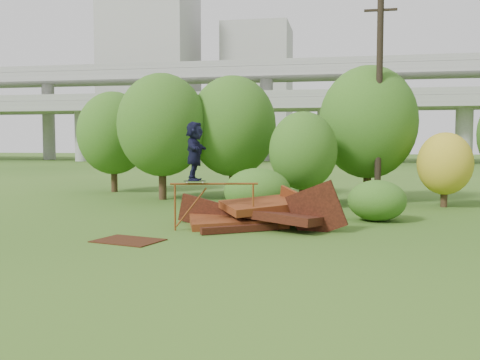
% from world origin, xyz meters
% --- Properties ---
extents(ground, '(240.00, 240.00, 0.00)m').
position_xyz_m(ground, '(0.00, 0.00, 0.00)').
color(ground, '#2D5116').
rests_on(ground, ground).
extents(scrap_pile, '(5.83, 3.54, 1.97)m').
position_xyz_m(scrap_pile, '(-0.31, 2.75, 0.40)').
color(scrap_pile, '#50210E').
rests_on(scrap_pile, ground).
extents(grind_rail, '(2.71, 0.72, 1.51)m').
position_xyz_m(grind_rail, '(-1.61, 1.90, 1.12)').
color(grind_rail, brown).
rests_on(grind_rail, ground).
extents(skateboard, '(0.71, 0.34, 0.07)m').
position_xyz_m(skateboard, '(-2.21, 1.76, 1.56)').
color(skateboard, black).
rests_on(skateboard, grind_rail).
extents(skater, '(0.77, 1.78, 1.86)m').
position_xyz_m(skater, '(-2.21, 1.76, 2.51)').
color(skater, black).
rests_on(skater, skateboard).
extents(flat_plate, '(2.07, 1.71, 0.03)m').
position_xyz_m(flat_plate, '(-3.55, -0.42, 0.01)').
color(flat_plate, '#35190B').
rests_on(flat_plate, ground).
extents(tree_0, '(4.34, 4.34, 6.12)m').
position_xyz_m(tree_0, '(-6.25, 10.36, 3.62)').
color(tree_0, black).
rests_on(tree_0, ground).
extents(tree_1, '(4.42, 4.42, 6.15)m').
position_xyz_m(tree_1, '(-3.12, 12.11, 3.60)').
color(tree_1, black).
rests_on(tree_1, ground).
extents(tree_2, '(2.91, 2.91, 4.10)m').
position_xyz_m(tree_2, '(0.71, 8.39, 2.42)').
color(tree_2, black).
rests_on(tree_2, ground).
extents(tree_3, '(4.60, 4.60, 6.38)m').
position_xyz_m(tree_3, '(3.53, 11.43, 3.73)').
color(tree_3, black).
rests_on(tree_3, ground).
extents(tree_4, '(2.33, 2.33, 3.22)m').
position_xyz_m(tree_4, '(6.68, 9.68, 1.87)').
color(tree_4, black).
rests_on(tree_4, ground).
extents(tree_6, '(4.03, 4.03, 5.63)m').
position_xyz_m(tree_6, '(-10.27, 13.72, 3.31)').
color(tree_6, black).
rests_on(tree_6, ground).
extents(shrub_left, '(2.60, 2.40, 1.80)m').
position_xyz_m(shrub_left, '(-0.85, 5.83, 0.90)').
color(shrub_left, '#294E14').
rests_on(shrub_left, ground).
extents(shrub_right, '(2.06, 1.89, 1.46)m').
position_xyz_m(shrub_right, '(3.58, 4.90, 0.73)').
color(shrub_right, '#294E14').
rests_on(shrub_right, ground).
extents(utility_pole, '(1.40, 0.28, 9.24)m').
position_xyz_m(utility_pole, '(3.90, 9.80, 4.69)').
color(utility_pole, black).
rests_on(utility_pole, ground).
extents(freeway_overpass, '(160.00, 15.00, 13.70)m').
position_xyz_m(freeway_overpass, '(0.00, 62.92, 10.32)').
color(freeway_overpass, gray).
rests_on(freeway_overpass, ground).
extents(building_left, '(18.00, 16.00, 35.00)m').
position_xyz_m(building_left, '(-38.00, 95.00, 17.50)').
color(building_left, '#9E9E99').
rests_on(building_left, ground).
extents(building_right, '(14.00, 14.00, 28.00)m').
position_xyz_m(building_right, '(-16.00, 102.00, 14.00)').
color(building_right, '#9E9E99').
rests_on(building_right, ground).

